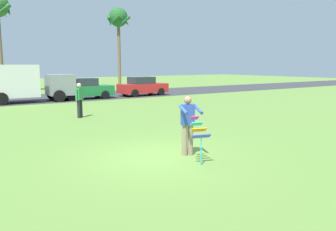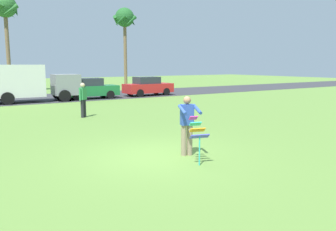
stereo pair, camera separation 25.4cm
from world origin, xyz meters
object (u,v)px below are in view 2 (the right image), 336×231
at_px(parked_truck_grey_van, 24,82).
at_px(palm_tree_centre_far, 125,21).
at_px(parked_car_red, 148,87).
at_px(kite_held, 197,132).
at_px(parked_car_green, 90,89).
at_px(person_walker_far, 83,99).
at_px(palm_tree_right_near, 5,11).
at_px(person_kite_flyer, 187,123).

relative_size(parked_truck_grey_van, palm_tree_centre_far, 0.76).
xyz_separation_m(parked_truck_grey_van, parked_car_red, (9.89, -0.00, -0.64)).
bearing_deg(kite_held, parked_car_green, 78.28).
height_order(parked_car_red, person_walker_far, person_walker_far).
bearing_deg(parked_car_green, kite_held, -101.72).
bearing_deg(palm_tree_right_near, parked_car_red, -48.82).
bearing_deg(parked_car_green, person_walker_far, -112.25).
bearing_deg(person_walker_far, palm_tree_centre_far, 58.41).
height_order(parked_truck_grey_van, parked_car_red, parked_truck_grey_van).
distance_m(parked_truck_grey_van, palm_tree_centre_far, 17.23).
distance_m(kite_held, palm_tree_right_near, 29.60).
relative_size(parked_car_red, palm_tree_centre_far, 0.48).
bearing_deg(parked_truck_grey_van, parked_car_green, 0.02).
relative_size(kite_held, parked_car_green, 0.29).
xyz_separation_m(person_kite_flyer, parked_car_red, (8.67, 17.45, -0.18)).
xyz_separation_m(person_kite_flyer, parked_car_green, (3.53, 17.45, -0.18)).
distance_m(person_kite_flyer, kite_held, 0.86).
relative_size(person_kite_flyer, palm_tree_right_near, 0.19).
distance_m(parked_car_green, parked_car_red, 5.15).
relative_size(person_kite_flyer, parked_truck_grey_van, 0.26).
bearing_deg(palm_tree_centre_far, person_walker_far, -121.59).
bearing_deg(person_kite_flyer, person_walker_far, 90.46).
relative_size(parked_car_green, person_walker_far, 2.46).
bearing_deg(palm_tree_right_near, person_walker_far, -88.54).
bearing_deg(kite_held, parked_truck_grey_van, 93.00).
xyz_separation_m(parked_truck_grey_van, person_walker_far, (1.15, -8.79, -0.48)).
bearing_deg(parked_car_red, kite_held, -116.07).
xyz_separation_m(parked_car_red, palm_tree_centre_far, (2.80, 9.97, 6.65)).
distance_m(person_kite_flyer, parked_car_red, 19.48).
xyz_separation_m(parked_truck_grey_van, parked_car_green, (4.75, 0.00, -0.64)).
bearing_deg(palm_tree_centre_far, palm_tree_right_near, 177.22).
height_order(kite_held, palm_tree_centre_far, palm_tree_centre_far).
bearing_deg(palm_tree_centre_far, parked_car_green, -128.54).
distance_m(person_kite_flyer, palm_tree_centre_far, 30.42).
relative_size(person_kite_flyer, palm_tree_centre_far, 0.20).
distance_m(parked_truck_grey_van, palm_tree_right_near, 12.26).
bearing_deg(kite_held, parked_car_red, 63.93).
relative_size(parked_car_green, palm_tree_right_near, 0.47).
bearing_deg(palm_tree_centre_far, kite_held, -112.57).
distance_m(kite_held, parked_truck_grey_van, 18.30).
height_order(parked_car_green, person_walker_far, person_walker_far).
bearing_deg(parked_car_green, palm_tree_right_near, 111.18).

